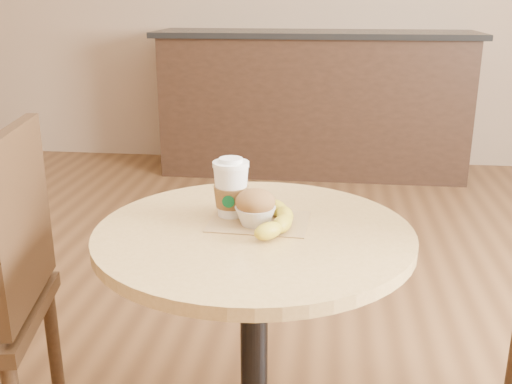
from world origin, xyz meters
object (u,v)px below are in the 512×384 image
cafe_table (254,302)px  banana (259,215)px  muffin (255,207)px  coffee_cup (231,190)px

cafe_table → banana: size_ratio=2.80×
cafe_table → muffin: muffin is taller
banana → cafe_table: bearing=-124.0°
banana → muffin: bearing=-150.4°
cafe_table → coffee_cup: (-0.07, 0.08, 0.26)m
coffee_cup → banana: coffee_cup is taller
coffee_cup → banana: size_ratio=0.55×
cafe_table → muffin: size_ratio=7.69×
coffee_cup → muffin: 0.09m
muffin → banana: (0.01, 0.01, -0.02)m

